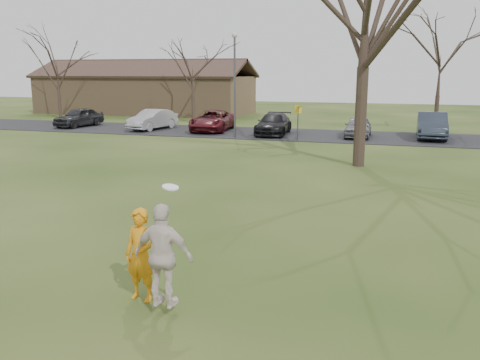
% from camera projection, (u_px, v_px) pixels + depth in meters
% --- Properties ---
extents(ground, '(120.00, 120.00, 0.00)m').
position_uv_depth(ground, '(171.00, 313.00, 8.66)').
color(ground, '#1E380F').
rests_on(ground, ground).
extents(parking_strip, '(62.00, 6.50, 0.04)m').
position_uv_depth(parking_strip, '(338.00, 136.00, 32.02)').
color(parking_strip, black).
rests_on(parking_strip, ground).
extents(player_defender, '(0.66, 0.48, 1.69)m').
position_uv_depth(player_defender, '(141.00, 255.00, 9.02)').
color(player_defender, orange).
rests_on(player_defender, ground).
extents(car_0, '(2.25, 4.23, 1.37)m').
position_uv_depth(car_0, '(79.00, 117.00, 37.16)').
color(car_0, '#252527').
rests_on(car_0, parking_strip).
extents(car_1, '(2.23, 4.37, 1.37)m').
position_uv_depth(car_1, '(153.00, 119.00, 35.36)').
color(car_1, '#A3A3A8').
rests_on(car_1, parking_strip).
extents(car_2, '(2.71, 5.13, 1.38)m').
position_uv_depth(car_2, '(213.00, 121.00, 34.49)').
color(car_2, '#53131A').
rests_on(car_2, parking_strip).
extents(car_3, '(2.07, 4.64, 1.32)m').
position_uv_depth(car_3, '(274.00, 124.00, 32.58)').
color(car_3, black).
rests_on(car_3, parking_strip).
extents(car_4, '(1.50, 3.73, 1.27)m').
position_uv_depth(car_4, '(358.00, 127.00, 31.29)').
color(car_4, slate).
rests_on(car_4, parking_strip).
extents(car_5, '(1.73, 4.76, 1.56)m').
position_uv_depth(car_5, '(432.00, 125.00, 30.65)').
color(car_5, '#2A3340').
rests_on(car_5, parking_strip).
extents(catching_play, '(1.05, 0.46, 2.09)m').
position_uv_depth(catching_play, '(163.00, 256.00, 8.40)').
color(catching_play, silver).
rests_on(catching_play, ground).
extents(building, '(20.60, 8.50, 5.14)m').
position_uv_depth(building, '(146.00, 93.00, 49.50)').
color(building, '#8C6D4C').
rests_on(building, ground).
extents(lamp_post, '(0.34, 0.34, 6.27)m').
position_uv_depth(lamp_post, '(235.00, 72.00, 30.58)').
color(lamp_post, '#47474C').
rests_on(lamp_post, ground).
extents(sign_yellow, '(0.35, 0.35, 2.08)m').
position_uv_depth(sign_yellow, '(298.00, 116.00, 29.49)').
color(sign_yellow, '#47474C').
rests_on(sign_yellow, ground).
extents(small_tree_row, '(55.00, 5.90, 8.50)m').
position_uv_depth(small_tree_row, '(414.00, 73.00, 34.69)').
color(small_tree_row, '#352821').
rests_on(small_tree_row, ground).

